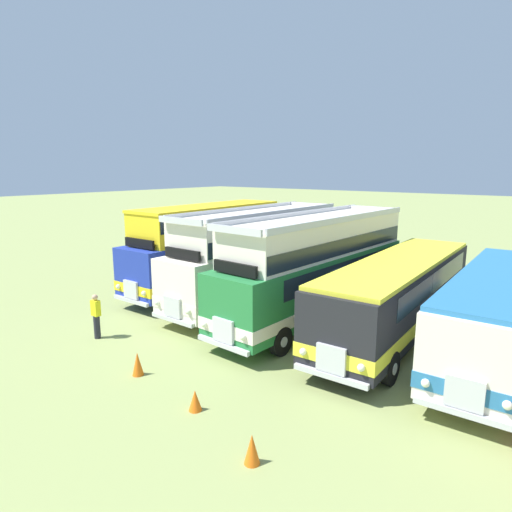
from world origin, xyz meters
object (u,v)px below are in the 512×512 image
(bus_third_in_row, at_px, (318,265))
(bus_fifth_in_row, at_px, (499,310))
(cone_far_end, at_px, (138,364))
(bus_fourth_in_row, at_px, (399,291))
(bus_second_in_row, at_px, (259,254))
(marshal_person, at_px, (96,316))
(bus_first_in_row, at_px, (208,244))
(cone_near_end, at_px, (195,400))
(cone_mid_row, at_px, (252,449))

(bus_third_in_row, height_order, bus_fifth_in_row, bus_third_in_row)
(bus_fifth_in_row, bearing_deg, cone_far_end, -136.38)
(bus_third_in_row, relative_size, bus_fourth_in_row, 0.98)
(bus_second_in_row, distance_m, marshal_person, 7.90)
(bus_first_in_row, distance_m, bus_second_in_row, 3.45)
(cone_far_end, bearing_deg, cone_near_end, -6.56)
(cone_mid_row, distance_m, marshal_person, 9.42)
(cone_near_end, bearing_deg, bus_second_in_row, 117.92)
(cone_mid_row, bearing_deg, bus_second_in_row, 127.06)
(bus_fourth_in_row, distance_m, bus_fifth_in_row, 3.45)
(bus_second_in_row, distance_m, bus_fifth_in_row, 10.34)
(bus_second_in_row, relative_size, bus_fourth_in_row, 0.92)
(bus_third_in_row, xyz_separation_m, cone_far_end, (-1.69, -8.13, -1.99))
(bus_second_in_row, relative_size, bus_third_in_row, 0.94)
(bus_fifth_in_row, distance_m, cone_near_end, 10.32)
(bus_first_in_row, xyz_separation_m, bus_second_in_row, (3.44, -0.11, -0.11))
(cone_mid_row, xyz_separation_m, marshal_person, (-9.18, 2.04, 0.54))
(cone_near_end, distance_m, cone_far_end, 2.92)
(bus_third_in_row, distance_m, marshal_person, 9.11)
(bus_fourth_in_row, relative_size, cone_mid_row, 16.60)
(bus_third_in_row, bearing_deg, cone_far_end, -101.74)
(bus_second_in_row, height_order, bus_fifth_in_row, bus_second_in_row)
(marshal_person, bearing_deg, bus_fourth_in_row, 40.05)
(cone_mid_row, height_order, marshal_person, marshal_person)
(bus_fifth_in_row, xyz_separation_m, cone_far_end, (-8.57, -8.16, -1.38))
(bus_first_in_row, height_order, bus_fourth_in_row, bus_first_in_row)
(bus_first_in_row, xyz_separation_m, cone_mid_row, (10.65, -9.65, -2.12))
(bus_first_in_row, height_order, marshal_person, bus_first_in_row)
(bus_third_in_row, distance_m, cone_near_end, 8.79)
(bus_third_in_row, bearing_deg, bus_second_in_row, 174.57)
(bus_fifth_in_row, bearing_deg, bus_fourth_in_row, 176.04)
(bus_fifth_in_row, bearing_deg, cone_mid_row, -108.64)
(bus_fourth_in_row, relative_size, cone_near_end, 20.19)
(bus_third_in_row, xyz_separation_m, bus_fifth_in_row, (6.88, 0.03, -0.61))
(bus_fifth_in_row, height_order, marshal_person, bus_fifth_in_row)
(bus_third_in_row, xyz_separation_m, cone_near_end, (1.21, -8.46, -2.07))
(bus_second_in_row, bearing_deg, bus_third_in_row, -5.43)
(cone_near_end, relative_size, cone_mid_row, 0.82)
(bus_fifth_in_row, height_order, cone_mid_row, bus_fifth_in_row)
(bus_third_in_row, xyz_separation_m, marshal_person, (-5.42, -7.17, -1.48))
(bus_second_in_row, height_order, bus_fourth_in_row, bus_second_in_row)
(bus_fifth_in_row, relative_size, marshal_person, 6.17)
(cone_near_end, bearing_deg, bus_third_in_row, 98.15)
(bus_second_in_row, xyz_separation_m, bus_third_in_row, (3.45, -0.33, 0.00))
(bus_first_in_row, bearing_deg, bus_second_in_row, -1.90)
(bus_second_in_row, relative_size, bus_fifth_in_row, 1.00)
(cone_mid_row, bearing_deg, bus_first_in_row, 137.80)
(cone_near_end, bearing_deg, marshal_person, 169.03)
(bus_third_in_row, distance_m, cone_far_end, 8.54)
(cone_mid_row, bearing_deg, marshal_person, 167.49)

